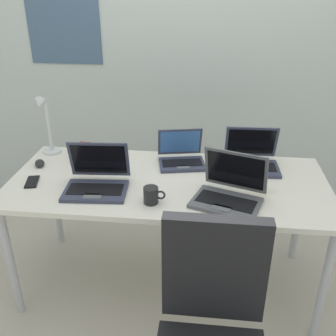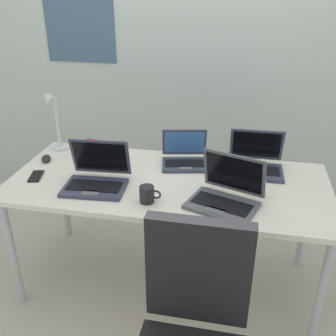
{
  "view_description": "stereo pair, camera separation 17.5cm",
  "coord_description": "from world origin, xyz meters",
  "px_view_note": "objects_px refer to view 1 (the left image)",
  "views": [
    {
      "loc": [
        0.21,
        -1.94,
        1.78
      ],
      "look_at": [
        0.0,
        0.0,
        0.82
      ],
      "focal_mm": 41.68,
      "sensor_mm": 36.0,
      "label": 1
    },
    {
      "loc": [
        0.39,
        -1.91,
        1.78
      ],
      "look_at": [
        0.0,
        0.0,
        0.82
      ],
      "focal_mm": 41.68,
      "sensor_mm": 36.0,
      "label": 2
    }
  ],
  "objects_px": {
    "computer_mouse": "(40,163)",
    "pill_bottle": "(262,184)",
    "laptop_far_corner": "(252,160)",
    "laptop_back_left": "(97,181)",
    "cell_phone": "(32,182)",
    "desk_lamp": "(46,126)",
    "laptop_by_keyboard": "(181,157)",
    "laptop_near_lamp": "(229,192)",
    "book_stack": "(91,152)",
    "coffee_mug": "(151,195)"
  },
  "relations": [
    {
      "from": "laptop_back_left",
      "to": "laptop_by_keyboard",
      "type": "height_order",
      "value": "laptop_back_left"
    },
    {
      "from": "pill_bottle",
      "to": "laptop_near_lamp",
      "type": "bearing_deg",
      "value": -144.44
    },
    {
      "from": "computer_mouse",
      "to": "pill_bottle",
      "type": "bearing_deg",
      "value": -31.8
    },
    {
      "from": "desk_lamp",
      "to": "computer_mouse",
      "type": "height_order",
      "value": "desk_lamp"
    },
    {
      "from": "laptop_far_corner",
      "to": "laptop_near_lamp",
      "type": "distance_m",
      "value": 0.44
    },
    {
      "from": "computer_mouse",
      "to": "coffee_mug",
      "type": "xyz_separation_m",
      "value": [
        0.74,
        -0.35,
        0.03
      ]
    },
    {
      "from": "laptop_far_corner",
      "to": "computer_mouse",
      "type": "bearing_deg",
      "value": -174.3
    },
    {
      "from": "desk_lamp",
      "to": "cell_phone",
      "type": "relative_size",
      "value": 2.94
    },
    {
      "from": "desk_lamp",
      "to": "laptop_by_keyboard",
      "type": "distance_m",
      "value": 0.87
    },
    {
      "from": "laptop_near_lamp",
      "to": "coffee_mug",
      "type": "relative_size",
      "value": 3.61
    },
    {
      "from": "laptop_by_keyboard",
      "to": "computer_mouse",
      "type": "bearing_deg",
      "value": -171.48
    },
    {
      "from": "cell_phone",
      "to": "coffee_mug",
      "type": "distance_m",
      "value": 0.71
    },
    {
      "from": "desk_lamp",
      "to": "laptop_far_corner",
      "type": "height_order",
      "value": "desk_lamp"
    },
    {
      "from": "book_stack",
      "to": "coffee_mug",
      "type": "distance_m",
      "value": 0.67
    },
    {
      "from": "cell_phone",
      "to": "laptop_near_lamp",
      "type": "bearing_deg",
      "value": -17.89
    },
    {
      "from": "desk_lamp",
      "to": "laptop_by_keyboard",
      "type": "xyz_separation_m",
      "value": [
        0.86,
        -0.04,
        -0.16
      ]
    },
    {
      "from": "laptop_far_corner",
      "to": "coffee_mug",
      "type": "bearing_deg",
      "value": -138.3
    },
    {
      "from": "pill_bottle",
      "to": "laptop_by_keyboard",
      "type": "bearing_deg",
      "value": 147.63
    },
    {
      "from": "laptop_near_lamp",
      "to": "computer_mouse",
      "type": "height_order",
      "value": "laptop_near_lamp"
    },
    {
      "from": "computer_mouse",
      "to": "book_stack",
      "type": "bearing_deg",
      "value": -0.25
    },
    {
      "from": "laptop_far_corner",
      "to": "book_stack",
      "type": "height_order",
      "value": "laptop_far_corner"
    },
    {
      "from": "laptop_by_keyboard",
      "to": "book_stack",
      "type": "relative_size",
      "value": 1.61
    },
    {
      "from": "cell_phone",
      "to": "desk_lamp",
      "type": "bearing_deg",
      "value": 82.7
    },
    {
      "from": "laptop_far_corner",
      "to": "pill_bottle",
      "type": "distance_m",
      "value": 0.29
    },
    {
      "from": "laptop_by_keyboard",
      "to": "computer_mouse",
      "type": "height_order",
      "value": "laptop_by_keyboard"
    },
    {
      "from": "book_stack",
      "to": "cell_phone",
      "type": "bearing_deg",
      "value": -124.95
    },
    {
      "from": "laptop_near_lamp",
      "to": "cell_phone",
      "type": "distance_m",
      "value": 1.09
    },
    {
      "from": "computer_mouse",
      "to": "pill_bottle",
      "type": "height_order",
      "value": "pill_bottle"
    },
    {
      "from": "pill_bottle",
      "to": "coffee_mug",
      "type": "height_order",
      "value": "coffee_mug"
    },
    {
      "from": "laptop_far_corner",
      "to": "laptop_back_left",
      "type": "distance_m",
      "value": 0.93
    },
    {
      "from": "laptop_back_left",
      "to": "computer_mouse",
      "type": "height_order",
      "value": "laptop_back_left"
    },
    {
      "from": "computer_mouse",
      "to": "laptop_back_left",
      "type": "bearing_deg",
      "value": -54.23
    },
    {
      "from": "coffee_mug",
      "to": "pill_bottle",
      "type": "bearing_deg",
      "value": 18.52
    },
    {
      "from": "desk_lamp",
      "to": "computer_mouse",
      "type": "bearing_deg",
      "value": -90.27
    },
    {
      "from": "cell_phone",
      "to": "book_stack",
      "type": "distance_m",
      "value": 0.42
    },
    {
      "from": "laptop_back_left",
      "to": "pill_bottle",
      "type": "bearing_deg",
      "value": 5.11
    },
    {
      "from": "laptop_near_lamp",
      "to": "book_stack",
      "type": "height_order",
      "value": "laptop_near_lamp"
    },
    {
      "from": "laptop_near_lamp",
      "to": "coffee_mug",
      "type": "distance_m",
      "value": 0.4
    },
    {
      "from": "laptop_back_left",
      "to": "coffee_mug",
      "type": "xyz_separation_m",
      "value": [
        0.32,
        -0.11,
        -0.0
      ]
    },
    {
      "from": "computer_mouse",
      "to": "coffee_mug",
      "type": "relative_size",
      "value": 0.85
    },
    {
      "from": "laptop_far_corner",
      "to": "laptop_near_lamp",
      "type": "xyz_separation_m",
      "value": [
        -0.15,
        -0.42,
        0.0
      ]
    },
    {
      "from": "pill_bottle",
      "to": "coffee_mug",
      "type": "relative_size",
      "value": 0.7
    },
    {
      "from": "pill_bottle",
      "to": "cell_phone",
      "type": "bearing_deg",
      "value": -177.66
    },
    {
      "from": "cell_phone",
      "to": "coffee_mug",
      "type": "height_order",
      "value": "coffee_mug"
    },
    {
      "from": "computer_mouse",
      "to": "cell_phone",
      "type": "bearing_deg",
      "value": -102.99
    },
    {
      "from": "laptop_by_keyboard",
      "to": "book_stack",
      "type": "bearing_deg",
      "value": 179.83
    },
    {
      "from": "laptop_back_left",
      "to": "laptop_far_corner",
      "type": "bearing_deg",
      "value": 23.33
    },
    {
      "from": "laptop_by_keyboard",
      "to": "pill_bottle",
      "type": "relative_size",
      "value": 4.01
    },
    {
      "from": "desk_lamp",
      "to": "book_stack",
      "type": "relative_size",
      "value": 2.04
    },
    {
      "from": "laptop_far_corner",
      "to": "laptop_by_keyboard",
      "type": "relative_size",
      "value": 1.02
    }
  ]
}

